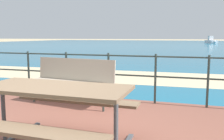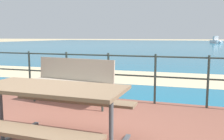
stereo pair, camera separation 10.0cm
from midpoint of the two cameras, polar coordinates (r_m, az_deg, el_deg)
sea_water at (r=42.53m, az=16.17°, el=5.54°), size 90.00×90.00×0.01m
beach_strip at (r=8.64m, az=7.05°, el=-1.65°), size 54.05×4.08×0.01m
picnic_table at (r=2.95m, az=-12.85°, el=-6.99°), size 1.72×1.45×0.78m
park_bench at (r=5.04m, az=-8.50°, el=-1.52°), size 1.82×0.65×0.90m
railing_fence at (r=5.23m, az=-0.29°, el=-0.25°), size 5.94×0.04×1.00m
boat_near at (r=55.26m, az=22.80°, el=6.13°), size 2.32×3.94×1.46m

